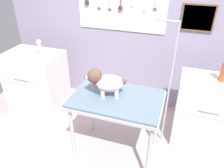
# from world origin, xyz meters

# --- Properties ---
(ground) EXTENTS (4.40, 4.00, 0.04)m
(ground) POSITION_xyz_m (0.00, 0.00, -0.02)
(ground) COLOR #B4A09E
(rear_wall_panel) EXTENTS (4.00, 0.11, 2.30)m
(rear_wall_panel) POSITION_xyz_m (0.00, 1.28, 1.16)
(rear_wall_panel) COLOR #948AA4
(rear_wall_panel) RESTS_ON ground
(grooming_table) EXTENTS (0.99, 0.65, 0.80)m
(grooming_table) POSITION_xyz_m (0.12, 0.11, 0.72)
(grooming_table) COLOR #B7B7BC
(grooming_table) RESTS_ON ground
(grooming_arm) EXTENTS (0.30, 0.11, 1.58)m
(grooming_arm) POSITION_xyz_m (0.63, 0.46, 0.73)
(grooming_arm) COLOR #B7B7BC
(grooming_arm) RESTS_ON ground
(dog) EXTENTS (0.43, 0.28, 0.32)m
(dog) POSITION_xyz_m (-0.01, 0.11, 0.97)
(dog) COLOR silver
(dog) RESTS_ON grooming_table
(counter_left) EXTENTS (0.80, 0.58, 0.92)m
(counter_left) POSITION_xyz_m (-1.28, 0.59, 0.46)
(counter_left) COLOR silver
(counter_left) RESTS_ON ground
(cabinet_right) EXTENTS (0.68, 0.54, 0.88)m
(cabinet_right) POSITION_xyz_m (1.09, 0.66, 0.44)
(cabinet_right) COLOR silver
(cabinet_right) RESTS_ON ground
(spray_bottle_short) EXTENTS (0.05, 0.05, 0.24)m
(spray_bottle_short) POSITION_xyz_m (-1.09, 0.54, 1.02)
(spray_bottle_short) COLOR #ABBCB9
(spray_bottle_short) RESTS_ON counter_left
(shampoo_bottle) EXTENTS (0.07, 0.07, 0.19)m
(shampoo_bottle) POSITION_xyz_m (-1.01, 0.37, 1.00)
(shampoo_bottle) COLOR white
(shampoo_bottle) RESTS_ON counter_left
(soda_bottle) EXTENTS (0.08, 0.08, 0.26)m
(soda_bottle) POSITION_xyz_m (1.19, 0.70, 1.00)
(soda_bottle) COLOR #B74F27
(soda_bottle) RESTS_ON cabinet_right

